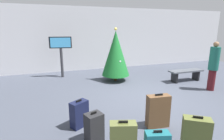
# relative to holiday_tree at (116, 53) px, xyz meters

# --- Properties ---
(ground_plane) EXTENTS (16.00, 16.00, 0.00)m
(ground_plane) POSITION_rel_holiday_tree_xyz_m (0.27, -2.16, -1.18)
(ground_plane) COLOR #424754
(back_wall) EXTENTS (16.00, 0.20, 3.27)m
(back_wall) POSITION_rel_holiday_tree_xyz_m (0.27, 2.50, 0.46)
(back_wall) COLOR silver
(back_wall) RESTS_ON ground_plane
(holiday_tree) EXTENTS (1.16, 1.16, 2.23)m
(holiday_tree) POSITION_rel_holiday_tree_xyz_m (0.00, 0.00, 0.00)
(holiday_tree) COLOR #4C3319
(holiday_tree) RESTS_ON ground_plane
(flight_info_kiosk) EXTENTS (0.96, 0.24, 1.83)m
(flight_info_kiosk) POSITION_rel_holiday_tree_xyz_m (-2.12, 1.31, 0.12)
(flight_info_kiosk) COLOR #333338
(flight_info_kiosk) RESTS_ON ground_plane
(waiting_bench) EXTENTS (1.48, 0.44, 0.48)m
(waiting_bench) POSITION_rel_holiday_tree_xyz_m (2.76, -1.06, -0.82)
(waiting_bench) COLOR #4C5159
(waiting_bench) RESTS_ON ground_plane
(traveller_0) EXTENTS (0.46, 0.46, 1.75)m
(traveller_0) POSITION_rel_holiday_tree_xyz_m (2.86, -2.26, -0.25)
(traveller_0) COLOR #4C1419
(traveller_0) RESTS_ON ground_plane
(suitcase_1) EXTENTS (0.39, 0.35, 0.63)m
(suitcase_1) POSITION_rel_holiday_tree_xyz_m (-1.84, -3.80, -0.88)
(suitcase_1) COLOR #232326
(suitcase_1) RESTS_ON ground_plane
(suitcase_2) EXTENTS (0.53, 0.26, 0.79)m
(suitcase_2) POSITION_rel_holiday_tree_xyz_m (-0.35, -3.74, -0.80)
(suitcase_2) COLOR brown
(suitcase_2) RESTS_ON ground_plane
(suitcase_3) EXTENTS (0.46, 0.39, 0.65)m
(suitcase_3) POSITION_rel_holiday_tree_xyz_m (-2.03, -3.15, -0.87)
(suitcase_3) COLOR #141938
(suitcase_3) RESTS_ON ground_plane
(suitcase_4) EXTENTS (0.50, 0.34, 0.68)m
(suitcase_4) POSITION_rel_holiday_tree_xyz_m (-1.46, -4.36, -0.86)
(suitcase_4) COLOR #59602D
(suitcase_4) RESTS_ON ground_plane
(suitcase_5) EXTENTS (0.53, 0.46, 0.66)m
(suitcase_5) POSITION_rel_holiday_tree_xyz_m (-0.12, -4.63, -0.86)
(suitcase_5) COLOR #59602D
(suitcase_5) RESTS_ON ground_plane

